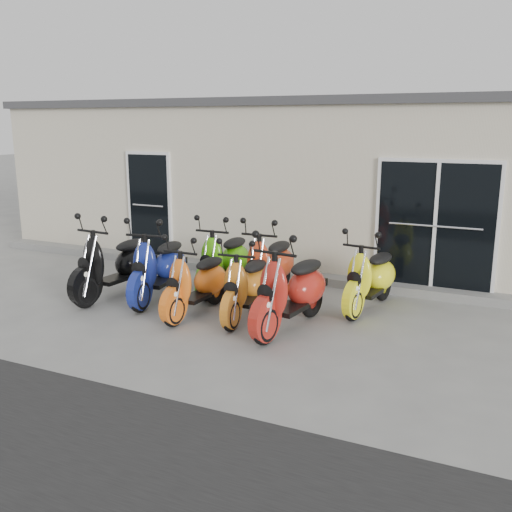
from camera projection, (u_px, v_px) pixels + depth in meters
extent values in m
plane|color=gray|center=(240.00, 310.00, 9.01)|extent=(80.00, 80.00, 0.00)
cube|color=beige|center=(340.00, 180.00, 13.24)|extent=(14.00, 6.00, 3.20)
cube|color=#3F3F42|center=(342.00, 105.00, 12.86)|extent=(14.20, 6.20, 0.16)
cube|color=gray|center=(288.00, 275.00, 10.78)|extent=(14.00, 0.40, 0.15)
cube|color=black|center=(150.00, 202.00, 11.96)|extent=(1.07, 0.08, 2.22)
cube|color=black|center=(435.00, 222.00, 9.57)|extent=(2.02, 0.08, 2.22)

